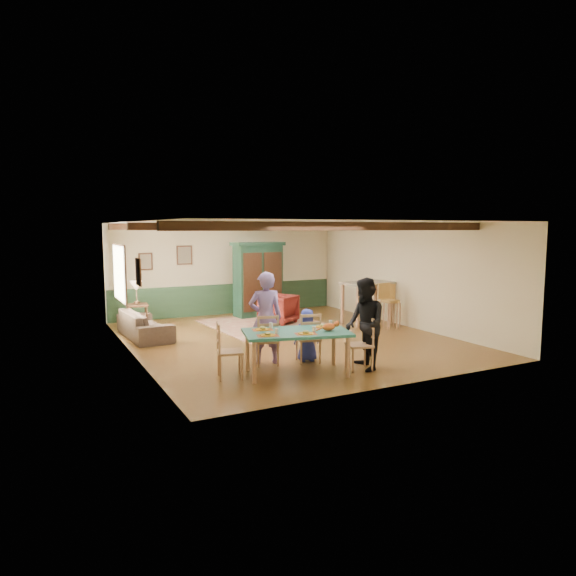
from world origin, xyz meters
name	(u,v)px	position (x,y,z in m)	size (l,w,h in m)	color
floor	(288,339)	(0.00, 0.00, 0.00)	(8.00, 8.00, 0.00)	brown
wall_back	(227,269)	(0.00, 4.00, 1.35)	(7.00, 0.02, 2.70)	beige
wall_left	(132,290)	(-3.50, 0.00, 1.35)	(0.02, 8.00, 2.70)	beige
wall_right	(407,275)	(3.50, 0.00, 1.35)	(0.02, 8.00, 2.70)	beige
ceiling	(288,222)	(0.00, 0.00, 2.70)	(7.00, 8.00, 0.02)	white
wainscot_back	(228,299)	(0.00, 3.98, 0.45)	(6.95, 0.03, 0.90)	#1F3A24
ceiling_beam_front	(343,226)	(0.00, -2.30, 2.61)	(6.95, 0.16, 0.16)	black
ceiling_beam_mid	(280,227)	(0.00, 0.40, 2.61)	(6.95, 0.16, 0.16)	black
ceiling_beam_back	(239,227)	(0.00, 3.00, 2.61)	(6.95, 0.16, 0.16)	black
window_left	(119,273)	(-3.47, 1.70, 1.55)	(0.06, 1.60, 1.30)	white
picture_left_wall	(139,272)	(-3.47, -0.60, 1.75)	(0.04, 0.42, 0.52)	gray
picture_back_a	(184,255)	(-1.30, 3.97, 1.80)	(0.45, 0.04, 0.55)	gray
picture_back_b	(146,262)	(-2.40, 3.97, 1.65)	(0.38, 0.04, 0.48)	gray
dining_table	(296,353)	(-1.17, -2.64, 0.38)	(1.84, 1.02, 0.77)	#1D5E52
dining_chair_far_left	(266,339)	(-1.39, -1.82, 0.49)	(0.43, 0.45, 0.97)	#AC7B56
dining_chair_far_right	(308,337)	(-0.59, -2.03, 0.49)	(0.43, 0.45, 0.97)	#AC7B56
dining_chair_end_left	(230,350)	(-2.31, -2.34, 0.49)	(0.43, 0.45, 0.97)	#AC7B56
dining_chair_end_right	(359,344)	(-0.04, -2.93, 0.49)	(0.43, 0.45, 0.97)	#AC7B56
person_man	(266,318)	(-1.37, -1.74, 0.88)	(0.64, 0.42, 1.76)	#7D62A8
person_woman	(365,324)	(0.06, -2.96, 0.84)	(0.82, 0.64, 1.69)	black
person_child	(307,335)	(-0.57, -1.95, 0.51)	(0.50, 0.33, 1.03)	#2835A2
cat	(329,326)	(-0.66, -2.88, 0.86)	(0.37, 0.14, 0.18)	orange
place_setting_near_left	(268,333)	(-1.78, -2.74, 0.82)	(0.41, 0.31, 0.11)	orange
place_setting_near_center	(306,331)	(-1.14, -2.91, 0.82)	(0.41, 0.31, 0.11)	orange
place_setting_far_left	(263,327)	(-1.65, -2.25, 0.82)	(0.41, 0.31, 0.11)	orange
place_setting_far_right	(323,324)	(-0.57, -2.53, 0.82)	(0.41, 0.31, 0.11)	orange
area_rug	(270,325)	(0.32, 1.69, 0.01)	(2.90, 3.45, 0.01)	beige
armoire	(258,279)	(0.66, 3.21, 1.08)	(1.53, 0.61, 2.17)	black
armchair	(278,309)	(0.65, 1.85, 0.39)	(0.84, 0.87, 0.79)	#450E0D
sofa	(145,324)	(-2.94, 1.68, 0.31)	(2.13, 0.83, 0.62)	#3E2F26
end_table	(137,317)	(-2.90, 2.73, 0.33)	(0.53, 0.53, 0.65)	black
table_lamp	(137,293)	(-2.90, 2.73, 0.95)	(0.33, 0.33, 0.60)	beige
counter_table	(367,303)	(2.76, 0.71, 0.57)	(1.37, 0.80, 1.14)	tan
bar_stool_left	(389,306)	(2.87, -0.07, 0.58)	(0.41, 0.45, 1.16)	tan
bar_stool_right	(392,306)	(3.00, -0.05, 0.56)	(0.40, 0.44, 1.12)	tan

